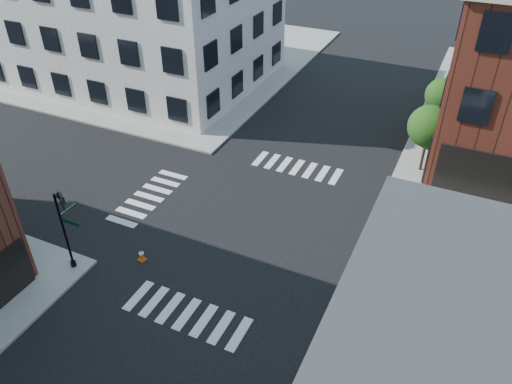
% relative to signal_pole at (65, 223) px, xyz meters
% --- Properties ---
extents(ground, '(120.00, 120.00, 0.00)m').
position_rel_signal_pole_xyz_m(ground, '(6.72, 6.68, -2.86)').
color(ground, black).
rests_on(ground, ground).
extents(sidewalk_nw, '(30.00, 30.00, 0.15)m').
position_rel_signal_pole_xyz_m(sidewalk_nw, '(-14.28, 27.68, -2.78)').
color(sidewalk_nw, gray).
rests_on(sidewalk_nw, ground).
extents(building_nw, '(22.00, 16.00, 11.00)m').
position_rel_signal_pole_xyz_m(building_nw, '(-12.28, 22.68, 2.64)').
color(building_nw, '#BCB6AC').
rests_on(building_nw, ground).
extents(tree_near, '(2.69, 2.69, 4.49)m').
position_rel_signal_pole_xyz_m(tree_near, '(14.28, 16.65, 0.30)').
color(tree_near, black).
rests_on(tree_near, ground).
extents(tree_far, '(2.43, 2.43, 4.07)m').
position_rel_signal_pole_xyz_m(tree_far, '(14.28, 22.65, 0.02)').
color(tree_far, black).
rests_on(tree_far, ground).
extents(signal_pole, '(1.29, 1.24, 4.60)m').
position_rel_signal_pole_xyz_m(signal_pole, '(0.00, 0.00, 0.00)').
color(signal_pole, black).
rests_on(signal_pole, ground).
extents(box_truck, '(7.56, 2.98, 3.35)m').
position_rel_signal_pole_xyz_m(box_truck, '(19.07, 4.61, -1.12)').
color(box_truck, silver).
rests_on(box_truck, ground).
extents(traffic_cone, '(0.45, 0.45, 0.67)m').
position_rel_signal_pole_xyz_m(traffic_cone, '(2.69, 1.84, -2.54)').
color(traffic_cone, '#FD580B').
rests_on(traffic_cone, ground).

